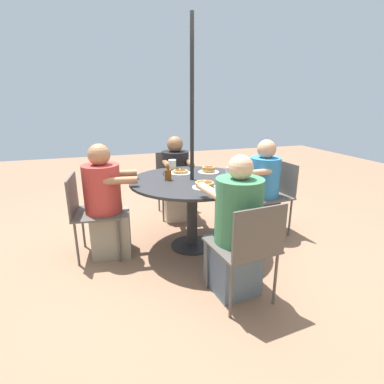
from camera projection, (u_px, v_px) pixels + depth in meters
The scene contains 17 objects.
ground_plane at pixel (192, 245), 3.33m from camera, with size 12.00×12.00×0.00m, color #8C664C.
patio_table at pixel (192, 191), 3.14m from camera, with size 1.29×1.29×0.76m.
umbrella_pole at pixel (192, 142), 2.99m from camera, with size 0.04×0.04×2.31m, color black.
patio_chair_north at pixel (174, 178), 4.16m from camera, with size 0.50×0.50×0.85m.
diner_north at pixel (176, 182), 4.00m from camera, with size 0.38×0.52×1.11m.
patio_chair_east at pixel (89, 209), 2.99m from camera, with size 0.52×0.52×0.85m.
diner_east at pixel (107, 206), 3.02m from camera, with size 0.55×0.41×1.16m.
patio_chair_south at pixel (248, 245), 2.26m from camera, with size 0.51×0.51×0.85m.
diner_south at pixel (236, 233), 2.41m from camera, with size 0.41×0.58×1.17m.
patio_chair_west at pixel (274, 191), 3.57m from camera, with size 0.50×0.50×0.85m.
diner_west at pixel (262, 192), 3.50m from camera, with size 0.51×0.38×1.13m.
pancake_plate_a at pixel (208, 170), 3.39m from camera, with size 0.24×0.24×0.08m.
pancake_plate_b at pixel (205, 185), 2.80m from camera, with size 0.24×0.24×0.07m.
pancake_plate_c at pixel (180, 172), 3.36m from camera, with size 0.24×0.24×0.05m.
syrup_bottle at pixel (168, 174), 3.07m from camera, with size 0.09×0.07×0.16m.
coffee_cup at pixel (172, 164), 3.59m from camera, with size 0.09×0.09×0.11m.
drinking_glass_a at pixel (229, 174), 3.06m from camera, with size 0.08×0.08×0.14m, color silver.
Camera 1 is at (0.92, 2.86, 1.56)m, focal length 28.00 mm.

